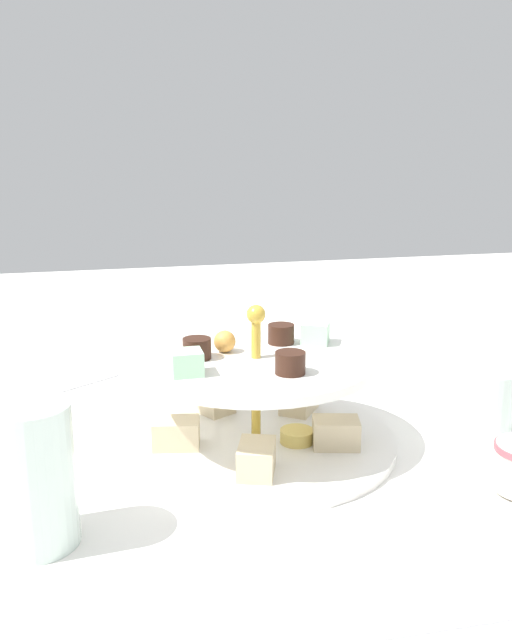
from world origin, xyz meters
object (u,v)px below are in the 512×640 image
at_px(water_glass_tall_right, 33,476).
at_px(butter_knife_right, 414,627).
at_px(water_glass_short_left, 485,402).
at_px(tiered_serving_stand, 256,407).
at_px(butter_knife_left, 64,389).

bearing_deg(water_glass_tall_right, butter_knife_right, -34.24).
bearing_deg(water_glass_short_left, water_glass_tall_right, -167.66).
relative_size(tiered_serving_stand, water_glass_short_left, 4.10).
relative_size(tiered_serving_stand, butter_knife_left, 1.78).
bearing_deg(butter_knife_right, tiered_serving_stand, 97.89).
bearing_deg(water_glass_short_left, tiered_serving_stand, 172.29).
bearing_deg(water_glass_tall_right, water_glass_short_left, 12.34).
distance_m(tiered_serving_stand, butter_knife_right, 0.31).
height_order(water_glass_tall_right, water_glass_short_left, water_glass_tall_right).
xyz_separation_m(tiered_serving_stand, water_glass_tall_right, (-0.22, -0.14, 0.02)).
height_order(tiered_serving_stand, water_glass_tall_right, tiered_serving_stand).
xyz_separation_m(tiered_serving_stand, butter_knife_left, (-0.21, 0.23, -0.04)).
bearing_deg(water_glass_short_left, butter_knife_left, 150.40).
height_order(water_glass_short_left, butter_knife_right, water_glass_short_left).
xyz_separation_m(butter_knife_left, butter_knife_right, (0.24, -0.54, 0.00)).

